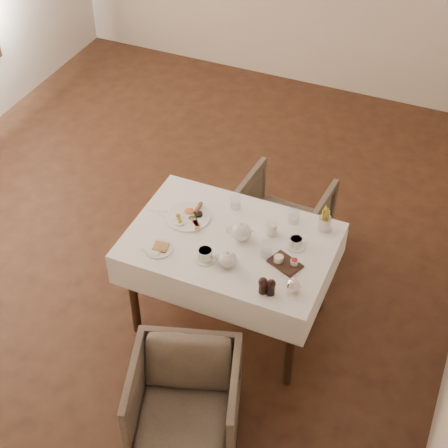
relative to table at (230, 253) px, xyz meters
name	(u,v)px	position (x,y,z in m)	size (l,w,h in m)	color
table	(230,253)	(0.00, 0.00, 0.00)	(1.28, 0.88, 0.75)	black
armchair_near	(185,400)	(0.09, -0.89, -0.35)	(0.61, 0.63, 0.58)	brown
armchair_far	(281,219)	(0.07, 0.81, -0.34)	(0.63, 0.65, 0.59)	brown
breakfast_plate	(189,216)	(-0.33, 0.09, 0.13)	(0.29, 0.29, 0.04)	white
side_plate	(157,248)	(-0.38, -0.26, 0.12)	(0.18, 0.18, 0.02)	white
teapot_centre	(241,231)	(0.06, 0.03, 0.19)	(0.17, 0.13, 0.14)	white
teapot_front	(227,259)	(0.07, -0.22, 0.18)	(0.15, 0.12, 0.12)	white
creamer	(272,228)	(0.21, 0.15, 0.16)	(0.07, 0.07, 0.08)	white
teacup_near	(205,255)	(-0.07, -0.22, 0.15)	(0.14, 0.14, 0.07)	white
teacup_far	(296,243)	(0.39, 0.10, 0.15)	(0.13, 0.13, 0.06)	white
glass_left	(235,202)	(-0.09, 0.30, 0.16)	(0.07, 0.07, 0.09)	silver
glass_mid	(267,250)	(0.26, -0.05, 0.17)	(0.07, 0.07, 0.10)	silver
glass_right	(294,216)	(0.31, 0.31, 0.17)	(0.07, 0.07, 0.10)	silver
condiment_board	(285,262)	(0.38, -0.07, 0.13)	(0.22, 0.19, 0.05)	black
pepper_mill_left	(263,285)	(0.34, -0.33, 0.17)	(0.06, 0.06, 0.11)	black
pepper_mill_right	(271,287)	(0.39, -0.33, 0.17)	(0.05, 0.05, 0.11)	black
silver_pot	(293,285)	(0.50, -0.26, 0.17)	(0.10, 0.08, 0.11)	white
fries_cup	(325,220)	(0.51, 0.33, 0.19)	(0.08, 0.08, 0.17)	silver
cutlery_fork	(166,211)	(-0.49, 0.08, 0.12)	(0.02, 0.20, 0.00)	silver
cutlery_knife	(158,213)	(-0.53, 0.04, 0.12)	(0.02, 0.20, 0.00)	silver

